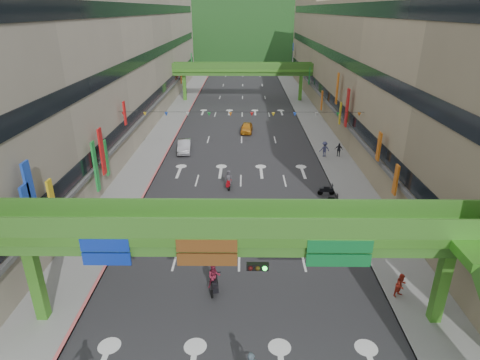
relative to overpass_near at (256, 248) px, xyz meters
name	(u,v)px	position (x,y,z in m)	size (l,w,h in m)	color
road_slab	(242,121)	(-0.93, 44.62, -5.20)	(18.00, 140.00, 0.02)	#28282B
sidewalk_left	(172,120)	(-11.93, 44.62, -5.13)	(4.00, 140.00, 0.15)	gray
sidewalk_right	(312,120)	(10.07, 44.62, -5.13)	(4.00, 140.00, 0.15)	gray
curb_left	(184,120)	(-10.03, 44.62, -5.12)	(0.20, 140.00, 0.18)	#CC5959
curb_right	(300,120)	(8.17, 44.62, -5.12)	(0.20, 140.00, 0.18)	gray
building_row_left	(115,58)	(-19.86, 44.62, 4.25)	(12.80, 95.00, 19.00)	#9E937F
building_row_right	(370,59)	(18.00, 44.62, 4.25)	(12.80, 95.00, 19.00)	gray
overpass_near	(256,248)	(0.00, 0.00, 0.00)	(28.00, 12.27, 7.10)	#4C9E2D
overpass_far	(242,72)	(-0.93, 59.62, 0.20)	(28.00, 2.20, 7.10)	#4C9E2D
hill_left	(207,52)	(-15.93, 154.62, -5.21)	(168.00, 140.00, 112.00)	#1C4419
hill_right	(298,48)	(24.07, 174.62, -5.21)	(208.00, 176.00, 128.00)	#1C4419
bunting_string	(241,114)	(-0.93, 24.62, 0.75)	(26.00, 0.36, 0.47)	black
scooter_rider_mid	(214,278)	(-2.43, 3.05, -4.19)	(0.90, 1.59, 1.98)	black
scooter_rider_far	(229,180)	(-2.09, 18.73, -4.27)	(0.80, 1.60, 1.87)	maroon
parked_scooter_row	(336,212)	(7.16, 12.87, -4.68)	(1.60, 9.35, 1.08)	black
car_silver	(184,146)	(-7.93, 29.62, -4.48)	(1.53, 4.38, 1.44)	#AFAFB7
car_yellow	(247,128)	(-0.24, 38.10, -4.53)	(1.60, 3.97, 1.35)	orange
pedestrian_red	(401,287)	(8.87, 2.62, -4.43)	(0.75, 0.59, 1.55)	#B02A1B
pedestrian_dark	(339,151)	(10.59, 27.86, -4.41)	(0.93, 0.39, 1.59)	#22232B
pedestrian_blue	(324,150)	(8.87, 27.69, -4.29)	(0.85, 0.55, 1.83)	#3C3E66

